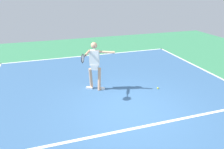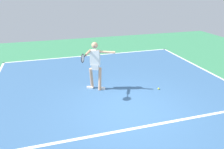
# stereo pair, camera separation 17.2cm
# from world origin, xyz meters

# --- Properties ---
(ground_plane) EXTENTS (21.02, 21.02, 0.00)m
(ground_plane) POSITION_xyz_m (0.00, 0.00, 0.00)
(ground_plane) COLOR #388456
(court_surface) EXTENTS (9.14, 12.24, 0.00)m
(court_surface) POSITION_xyz_m (0.00, 0.00, 0.00)
(court_surface) COLOR #38608E
(court_surface) RESTS_ON ground_plane
(court_line_baseline_near) EXTENTS (9.14, 0.10, 0.01)m
(court_line_baseline_near) POSITION_xyz_m (0.00, -6.07, 0.00)
(court_line_baseline_near) COLOR white
(court_line_baseline_near) RESTS_ON ground_plane
(court_line_service) EXTENTS (6.86, 0.10, 0.01)m
(court_line_service) POSITION_xyz_m (0.00, 0.84, 0.00)
(court_line_service) COLOR white
(court_line_service) RESTS_ON ground_plane
(court_line_centre_mark) EXTENTS (0.10, 0.30, 0.01)m
(court_line_centre_mark) POSITION_xyz_m (0.00, -5.87, 0.00)
(court_line_centre_mark) COLOR white
(court_line_centre_mark) RESTS_ON ground_plane
(tennis_player) EXTENTS (1.29, 1.09, 1.79)m
(tennis_player) POSITION_xyz_m (0.72, -1.81, 1.04)
(tennis_player) COLOR tan
(tennis_player) RESTS_ON ground_plane
(tennis_ball_near_service_line) EXTENTS (0.07, 0.07, 0.07)m
(tennis_ball_near_service_line) POSITION_xyz_m (-1.52, -1.13, 0.03)
(tennis_ball_near_service_line) COLOR yellow
(tennis_ball_near_service_line) RESTS_ON ground_plane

